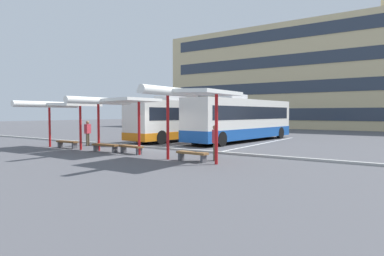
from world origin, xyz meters
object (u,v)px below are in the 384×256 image
(bench_1, at_px, (105,146))
(waiting_passenger_1, at_px, (215,140))
(coach_bus_0, at_px, (181,120))
(waiting_shelter_0, at_px, (60,105))
(bench_2, at_px, (131,148))
(coach_bus_1, at_px, (242,120))
(bench_3, at_px, (192,154))
(waiting_passenger_0, at_px, (88,131))
(bench_0, at_px, (67,143))
(waiting_shelter_2, at_px, (187,94))
(waiting_shelter_1, at_px, (114,102))

(bench_1, xyz_separation_m, waiting_passenger_1, (6.98, 0.49, 0.63))
(coach_bus_0, relative_size, waiting_shelter_0, 2.31)
(bench_2, relative_size, waiting_passenger_1, 1.03)
(coach_bus_1, bearing_deg, bench_3, -75.67)
(bench_1, relative_size, waiting_passenger_0, 1.05)
(waiting_shelter_0, height_order, bench_0, waiting_shelter_0)
(coach_bus_1, distance_m, bench_1, 11.60)
(coach_bus_0, height_order, bench_0, coach_bus_0)
(waiting_shelter_0, distance_m, bench_2, 5.99)
(bench_0, height_order, bench_2, same)
(bench_1, height_order, bench_2, same)
(bench_1, height_order, waiting_shelter_2, waiting_shelter_2)
(coach_bus_0, height_order, waiting_passenger_0, coach_bus_0)
(waiting_shelter_1, relative_size, bench_1, 2.60)
(waiting_shelter_0, relative_size, bench_0, 2.73)
(waiting_passenger_0, distance_m, waiting_passenger_1, 10.83)
(waiting_shelter_0, relative_size, bench_2, 2.63)
(coach_bus_1, relative_size, waiting_shelter_1, 2.67)
(waiting_shelter_1, height_order, bench_1, waiting_shelter_1)
(bench_0, relative_size, waiting_passenger_0, 0.97)
(waiting_shelter_1, xyz_separation_m, waiting_shelter_2, (5.35, -0.57, 0.24))
(coach_bus_1, distance_m, waiting_shelter_2, 12.16)
(waiting_shelter_1, height_order, bench_3, waiting_shelter_1)
(waiting_shelter_2, bearing_deg, bench_0, 175.47)
(coach_bus_0, xyz_separation_m, waiting_shelter_0, (-2.61, -9.25, 1.04))
(coach_bus_0, relative_size, bench_0, 6.30)
(bench_1, bearing_deg, waiting_shelter_0, -174.20)
(coach_bus_1, distance_m, bench_3, 11.79)
(coach_bus_1, distance_m, waiting_shelter_1, 11.48)
(bench_0, distance_m, bench_3, 9.92)
(waiting_passenger_1, bearing_deg, bench_0, -177.79)
(coach_bus_0, bearing_deg, bench_1, -83.23)
(coach_bus_0, relative_size, waiting_passenger_1, 6.25)
(waiting_shelter_0, distance_m, bench_0, 2.42)
(waiting_shelter_1, xyz_separation_m, waiting_passenger_0, (-4.67, 1.89, -1.84))
(bench_0, distance_m, waiting_shelter_2, 10.31)
(coach_bus_0, relative_size, bench_3, 6.49)
(waiting_shelter_0, height_order, bench_1, waiting_shelter_0)
(bench_2, xyz_separation_m, bench_3, (4.45, -0.58, -0.00))
(coach_bus_1, distance_m, waiting_shelter_0, 13.41)
(waiting_shelter_1, distance_m, bench_3, 5.90)
(bench_1, bearing_deg, bench_0, 178.82)
(coach_bus_0, xyz_separation_m, coach_bus_1, (4.40, 2.14, 0.01))
(waiting_shelter_0, relative_size, waiting_shelter_2, 0.93)
(waiting_passenger_0, bearing_deg, bench_1, -24.98)
(coach_bus_0, relative_size, waiting_shelter_2, 2.14)
(waiting_shelter_2, height_order, bench_3, waiting_shelter_2)
(waiting_shelter_0, distance_m, bench_1, 4.38)
(coach_bus_1, xyz_separation_m, bench_3, (2.90, -11.35, -1.35))
(waiting_passenger_1, bearing_deg, coach_bus_0, 133.77)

